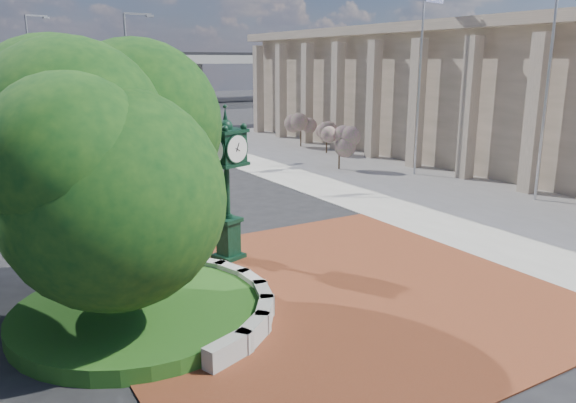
# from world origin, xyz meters

# --- Properties ---
(ground) EXTENTS (200.00, 200.00, 0.00)m
(ground) POSITION_xyz_m (0.00, 0.00, 0.00)
(ground) COLOR black
(ground) RESTS_ON ground
(plaza) EXTENTS (12.00, 12.00, 0.04)m
(plaza) POSITION_xyz_m (0.00, -1.00, 0.02)
(plaza) COLOR brown
(plaza) RESTS_ON ground
(sidewalk) EXTENTS (20.00, 50.00, 0.04)m
(sidewalk) POSITION_xyz_m (16.00, 10.00, 0.02)
(sidewalk) COLOR #9E9B93
(sidewalk) RESTS_ON ground
(planter_wall) EXTENTS (2.96, 6.77, 0.54)m
(planter_wall) POSITION_xyz_m (-2.71, -0.00, 0.27)
(planter_wall) COLOR #9E9B93
(planter_wall) RESTS_ON ground
(grass_bed) EXTENTS (6.10, 6.10, 0.40)m
(grass_bed) POSITION_xyz_m (-5.00, 0.00, 0.20)
(grass_bed) COLOR #244B15
(grass_bed) RESTS_ON ground
(civic_building) EXTENTS (17.35, 44.00, 8.60)m
(civic_building) POSITION_xyz_m (23.60, 12.00, 4.33)
(civic_building) COLOR gray
(civic_building) RESTS_ON ground
(overpass) EXTENTS (90.00, 12.00, 7.50)m
(overpass) POSITION_xyz_m (-0.22, 70.00, 6.54)
(overpass) COLOR #9E9B93
(overpass) RESTS_ON ground
(tree_planter) EXTENTS (5.20, 5.20, 6.33)m
(tree_planter) POSITION_xyz_m (-5.00, 0.00, 3.72)
(tree_planter) COLOR #38281C
(tree_planter) RESTS_ON ground
(tree_street) EXTENTS (4.40, 4.40, 5.45)m
(tree_street) POSITION_xyz_m (-4.00, 18.00, 3.24)
(tree_street) COLOR #38281C
(tree_street) RESTS_ON ground
(post_clock) EXTENTS (1.25, 1.25, 4.94)m
(post_clock) POSITION_xyz_m (-1.12, 2.93, 2.71)
(post_clock) COLOR black
(post_clock) RESTS_ON ground
(parked_car) EXTENTS (1.99, 4.31, 1.43)m
(parked_car) POSITION_xyz_m (0.03, 41.05, 0.72)
(parked_car) COLOR #571B0C
(parked_car) RESTS_ON ground
(flagpole_a) EXTENTS (1.72, 0.27, 11.04)m
(flagpole_a) POSITION_xyz_m (14.48, 2.81, 5.66)
(flagpole_a) COLOR silver
(flagpole_a) RESTS_ON ground
(flagpole_b) EXTENTS (1.67, 0.29, 10.76)m
(flagpole_b) POSITION_xyz_m (13.93, 10.22, 5.52)
(flagpole_b) COLOR silver
(flagpole_b) RESTS_ON ground
(street_lamp_near) EXTENTS (2.12, 0.27, 9.45)m
(street_lamp_near) POSITION_xyz_m (2.65, 26.44, 5.54)
(street_lamp_near) COLOR slate
(street_lamp_near) RESTS_ON ground
(street_lamp_far) EXTENTS (2.19, 1.04, 10.25)m
(street_lamp_far) POSITION_xyz_m (-1.46, 42.88, 6.01)
(street_lamp_far) COLOR slate
(street_lamp_far) RESTS_ON ground
(shrub_near) EXTENTS (1.20, 1.20, 2.20)m
(shrub_near) POSITION_xyz_m (11.14, 13.69, 1.59)
(shrub_near) COLOR #38281C
(shrub_near) RESTS_ON ground
(shrub_mid) EXTENTS (1.20, 1.20, 2.20)m
(shrub_mid) POSITION_xyz_m (13.91, 18.99, 1.59)
(shrub_mid) COLOR #38281C
(shrub_mid) RESTS_ON ground
(shrub_far) EXTENTS (1.20, 1.20, 2.20)m
(shrub_far) POSITION_xyz_m (14.05, 22.57, 1.59)
(shrub_far) COLOR #38281C
(shrub_far) RESTS_ON ground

